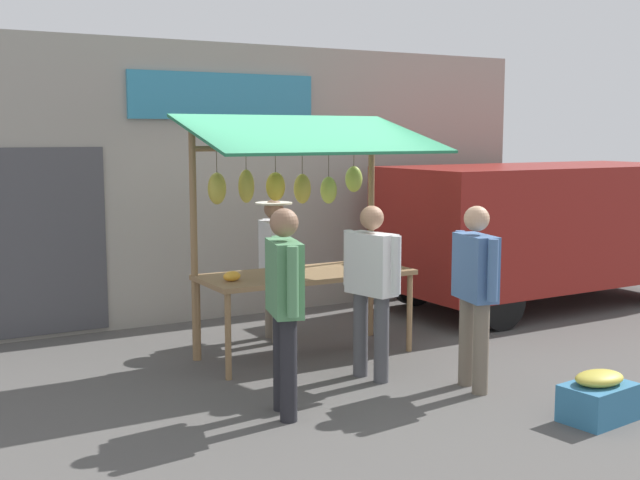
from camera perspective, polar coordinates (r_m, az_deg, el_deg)
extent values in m
plane|color=#514F4C|center=(8.63, -0.99, -8.03)|extent=(40.00, 40.00, 0.00)
cube|color=#9E998E|center=(10.33, -6.88, 4.04)|extent=(9.00, 0.25, 3.40)
cube|color=teal|center=(10.18, -6.71, 9.90)|extent=(2.40, 0.06, 0.56)
cube|color=#47474C|center=(9.57, -20.21, -0.24)|extent=(1.90, 0.04, 2.10)
cube|color=olive|center=(8.45, -1.00, -2.43)|extent=(2.20, 0.90, 0.05)
cylinder|color=olive|center=(7.75, -6.42, -6.70)|extent=(0.06, 0.06, 0.83)
cylinder|color=olive|center=(8.75, 6.25, -5.06)|extent=(0.06, 0.06, 0.83)
cylinder|color=olive|center=(8.45, -8.51, -5.54)|extent=(0.06, 0.06, 0.83)
cylinder|color=olive|center=(9.38, 3.46, -4.18)|extent=(0.06, 0.06, 0.83)
cylinder|color=olive|center=(8.32, -8.76, -0.44)|extent=(0.07, 0.07, 2.35)
cylinder|color=olive|center=(9.28, 3.56, 0.44)|extent=(0.07, 0.07, 2.35)
cylinder|color=olive|center=(8.68, -2.30, 6.42)|extent=(2.12, 0.06, 0.06)
cube|color=#23724C|center=(8.19, -0.52, 7.42)|extent=(2.50, 1.46, 0.39)
cylinder|color=brown|center=(9.04, 2.38, 5.81)|extent=(0.01, 0.01, 0.20)
ellipsoid|color=#B2CC4C|center=(9.05, 2.37, 4.26)|extent=(0.24, 0.24, 0.29)
cylinder|color=brown|center=(8.91, 0.60, 5.44)|extent=(0.01, 0.01, 0.31)
ellipsoid|color=#B2CC4C|center=(8.93, 0.60, 3.49)|extent=(0.23, 0.22, 0.29)
cylinder|color=brown|center=(8.77, -1.25, 5.54)|extent=(0.01, 0.01, 0.28)
ellipsoid|color=gold|center=(8.79, -1.24, 3.59)|extent=(0.20, 0.17, 0.32)
cylinder|color=brown|center=(8.55, -3.13, 5.57)|extent=(0.01, 0.01, 0.25)
ellipsoid|color=yellow|center=(8.56, -3.11, 3.74)|extent=(0.23, 0.20, 0.30)
cylinder|color=brown|center=(8.45, -5.18, 5.64)|extent=(0.01, 0.01, 0.22)
ellipsoid|color=gold|center=(8.47, -5.15, 3.75)|extent=(0.20, 0.17, 0.34)
cylinder|color=brown|center=(8.31, -7.21, 5.51)|extent=(0.01, 0.01, 0.24)
ellipsoid|color=gold|center=(8.32, -7.18, 3.58)|extent=(0.27, 0.25, 0.32)
sphere|color=#729E4C|center=(9.00, 2.81, -1.02)|extent=(0.20, 0.20, 0.20)
ellipsoid|color=gold|center=(7.97, -6.15, -2.52)|extent=(0.19, 0.14, 0.10)
cylinder|color=#726656|center=(9.31, -3.43, -4.42)|extent=(0.14, 0.14, 0.78)
cylinder|color=#726656|center=(9.07, -2.94, -4.74)|extent=(0.14, 0.14, 0.78)
cube|color=silver|center=(9.08, -3.22, -0.45)|extent=(0.29, 0.50, 0.55)
cylinder|color=silver|center=(9.36, -3.76, -0.08)|extent=(0.09, 0.09, 0.51)
cylinder|color=silver|center=(8.80, -2.64, -0.55)|extent=(0.09, 0.09, 0.51)
sphere|color=#8C664C|center=(9.03, -3.24, 2.16)|extent=(0.22, 0.22, 0.22)
cylinder|color=beige|center=(9.03, -3.24, 2.57)|extent=(0.41, 0.41, 0.02)
cylinder|color=#4C4C51|center=(7.66, 4.29, -6.91)|extent=(0.14, 0.14, 0.81)
cylinder|color=#4C4C51|center=(7.84, 2.84, -6.56)|extent=(0.14, 0.14, 0.81)
cube|color=silver|center=(7.61, 3.60, -1.66)|extent=(0.33, 0.53, 0.58)
cylinder|color=silver|center=(7.40, 5.31, -1.75)|extent=(0.09, 0.09, 0.53)
cylinder|color=silver|center=(7.82, 1.98, -1.24)|extent=(0.09, 0.09, 0.53)
sphere|color=#A87A5B|center=(7.56, 3.63, 1.56)|extent=(0.22, 0.22, 0.22)
cylinder|color=#232328|center=(6.63, -2.21, -9.03)|extent=(0.14, 0.14, 0.85)
cylinder|color=#232328|center=(6.89, -2.70, -8.38)|extent=(0.14, 0.14, 0.85)
cube|color=#518C5B|center=(6.60, -2.49, -2.65)|extent=(0.35, 0.55, 0.60)
cylinder|color=#518C5B|center=(6.29, -1.91, -2.92)|extent=(0.09, 0.09, 0.55)
cylinder|color=#518C5B|center=(6.90, -3.03, -2.01)|extent=(0.09, 0.09, 0.55)
sphere|color=#8C664C|center=(6.53, -2.52, 1.21)|extent=(0.23, 0.23, 0.23)
cylinder|color=#726656|center=(7.44, 11.13, -7.41)|extent=(0.14, 0.14, 0.83)
cylinder|color=#726656|center=(7.67, 10.16, -6.93)|extent=(0.14, 0.14, 0.83)
cube|color=#476B9E|center=(7.41, 10.77, -1.88)|extent=(0.32, 0.53, 0.58)
cylinder|color=#476B9E|center=(7.14, 11.94, -2.07)|extent=(0.09, 0.09, 0.54)
cylinder|color=#476B9E|center=(7.68, 9.69, -1.36)|extent=(0.09, 0.09, 0.54)
sphere|color=tan|center=(7.35, 10.85, 1.47)|extent=(0.23, 0.23, 0.23)
cube|color=maroon|center=(11.38, 15.20, 1.13)|extent=(4.43, 1.92, 1.55)
cube|color=black|center=(10.45, 10.18, 2.27)|extent=(1.44, 1.84, 0.68)
cylinder|color=black|center=(9.87, 12.42, -4.27)|extent=(0.66, 0.19, 0.66)
cylinder|color=black|center=(11.13, 6.57, -2.83)|extent=(0.66, 0.19, 0.66)
cylinder|color=black|center=(13.13, 17.06, -1.54)|extent=(0.66, 0.19, 0.66)
cube|color=teal|center=(7.08, 18.80, -10.65)|extent=(0.63, 0.47, 0.30)
ellipsoid|color=gold|center=(7.02, 18.87, -9.09)|extent=(0.45, 0.30, 0.12)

